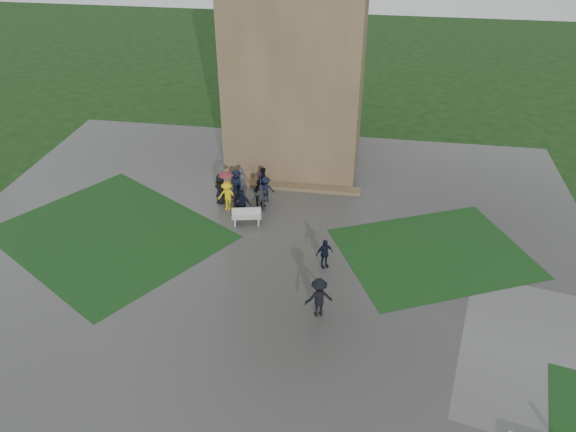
# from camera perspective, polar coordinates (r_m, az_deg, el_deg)

# --- Properties ---
(ground) EXTENTS (120.00, 120.00, 0.00)m
(ground) POSITION_cam_1_polar(r_m,az_deg,el_deg) (25.83, -3.97, -8.44)
(ground) COLOR black
(plaza) EXTENTS (34.00, 34.00, 0.02)m
(plaza) POSITION_cam_1_polar(r_m,az_deg,el_deg) (27.34, -3.05, -5.76)
(plaza) COLOR #373734
(plaza) RESTS_ON ground
(lawn_inset_left) EXTENTS (14.10, 13.46, 0.01)m
(lawn_inset_left) POSITION_cam_1_polar(r_m,az_deg,el_deg) (31.47, -17.62, -1.78)
(lawn_inset_left) COLOR black
(lawn_inset_left) RESTS_ON plaza
(lawn_inset_right) EXTENTS (11.12, 10.15, 0.01)m
(lawn_inset_right) POSITION_cam_1_polar(r_m,az_deg,el_deg) (29.53, 14.59, -3.66)
(lawn_inset_right) COLOR black
(lawn_inset_right) RESTS_ON plaza
(tower) EXTENTS (8.00, 8.00, 18.00)m
(tower) POSITION_cam_1_polar(r_m,az_deg,el_deg) (35.32, 1.07, 19.28)
(tower) COLOR brown
(tower) RESTS_ON ground
(tower_plinth) EXTENTS (9.00, 0.80, 0.22)m
(tower_plinth) POSITION_cam_1_polar(r_m,az_deg,el_deg) (34.36, -0.13, 3.06)
(tower_plinth) COLOR brown
(tower_plinth) RESTS_ON plaza
(bench) EXTENTS (1.67, 0.84, 0.93)m
(bench) POSITION_cam_1_polar(r_m,az_deg,el_deg) (30.72, -4.24, -0.02)
(bench) COLOR #B2B2AD
(bench) RESTS_ON plaza
(visitor_cluster) EXTENTS (3.46, 3.91, 2.40)m
(visitor_cluster) POSITION_cam_1_polar(r_m,az_deg,el_deg) (32.21, -4.48, 2.64)
(visitor_cluster) COLOR black
(visitor_cluster) RESTS_ON plaza
(pedestrian_mid) EXTENTS (1.05, 0.94, 1.56)m
(pedestrian_mid) POSITION_cam_1_polar(r_m,az_deg,el_deg) (27.26, 3.72, -3.83)
(pedestrian_mid) COLOR black
(pedestrian_mid) RESTS_ON plaza
(pedestrian_near) EXTENTS (1.37, 1.03, 1.90)m
(pedestrian_near) POSITION_cam_1_polar(r_m,az_deg,el_deg) (24.40, 3.15, -8.25)
(pedestrian_near) COLOR black
(pedestrian_near) RESTS_ON plaza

